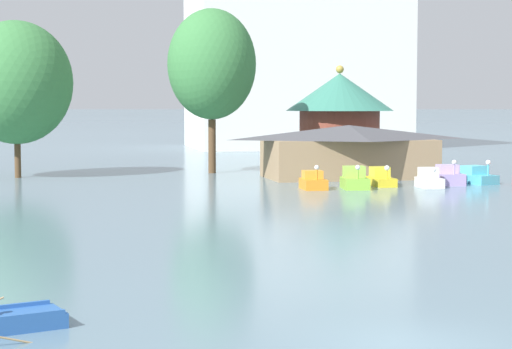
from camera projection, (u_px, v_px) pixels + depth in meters
ground_plane at (408, 344)px, 20.74m from camera, size 2000.00×2000.00×0.00m
pedal_boat_orange at (313, 182)px, 58.53m from camera, size 1.53×2.28×1.63m
pedal_boat_lime at (355, 180)px, 58.92m from camera, size 1.88×2.71×1.62m
pedal_boat_yellow at (381, 178)px, 61.01m from camera, size 1.33×2.83×1.46m
pedal_boat_white at (429, 180)px, 59.84m from camera, size 1.46×2.32×1.39m
pedal_boat_lavender at (449, 177)px, 61.82m from camera, size 1.67×2.39×1.76m
pedal_boat_cyan at (476, 176)px, 62.80m from camera, size 2.36×3.07×1.70m
boathouse at (348, 150)px, 67.58m from camera, size 13.13×7.38×3.94m
green_roof_pavilion at (340, 113)px, 79.96m from camera, size 9.49×9.49×8.90m
shoreline_tree_tall_left at (16, 82)px, 67.22m from camera, size 8.35×8.35×11.70m
shoreline_tree_mid at (212, 64)px, 71.70m from camera, size 7.03×7.03×13.05m
background_building_block at (294, 64)px, 115.22m from camera, size 26.42×18.72×21.22m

